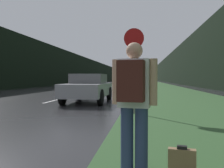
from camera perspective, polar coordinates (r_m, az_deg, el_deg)
The scene contains 11 objects.
grass_verge at distance 40.20m, azimuth 10.65°, elevation -0.34°, with size 6.00×240.00×0.02m, color #33562D.
lane_stripe_c at distance 13.27m, azimuth -13.64°, elevation -3.85°, with size 0.12×3.00×0.01m, color silver.
lane_stripe_d at distance 19.94m, azimuth -6.39°, elevation -2.08°, with size 0.12×3.00×0.01m, color silver.
lane_stripe_e at distance 26.78m, azimuth -2.81°, elevation -1.19°, with size 0.12×3.00×0.01m, color silver.
lane_stripe_f at distance 33.69m, azimuth -0.70°, elevation -0.66°, with size 0.12×3.00×0.01m, color silver.
treeline_far_side at distance 52.29m, azimuth -9.02°, elevation 3.49°, with size 2.00×140.00×6.28m, color black.
treeline_near_side at distance 50.87m, azimuth 16.81°, elevation 4.41°, with size 2.00×140.00×7.89m, color black.
stop_sign at distance 8.02m, azimuth 5.28°, elevation 5.38°, with size 0.67×0.07×2.88m.
hitchhiker_with_backpack at distance 2.95m, azimuth 5.22°, elevation -3.54°, with size 0.57×0.45×1.65m.
suitcase at distance 3.27m, azimuth 16.47°, elevation -17.25°, with size 0.35×0.16×0.35m.
car_passing_near at distance 12.06m, azimuth -5.72°, elevation -0.86°, with size 1.96×4.33×1.42m.
Camera 1 is at (4.75, -0.12, 1.20)m, focal length 38.00 mm.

